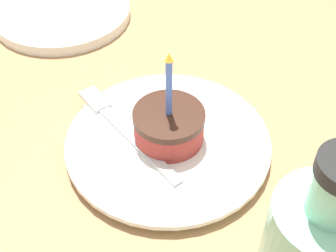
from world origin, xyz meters
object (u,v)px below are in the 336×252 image
(fork, at_px, (121,125))
(cake_slice, at_px, (169,125))
(side_plate, at_px, (62,12))
(plate, at_px, (168,142))

(fork, bearing_deg, cake_slice, 157.43)
(side_plate, bearing_deg, cake_slice, 116.71)
(cake_slice, bearing_deg, plate, 9.30)
(cake_slice, distance_m, side_plate, 0.35)
(plate, bearing_deg, cake_slice, -170.70)
(plate, distance_m, cake_slice, 0.03)
(plate, relative_size, cake_slice, 1.99)
(plate, xyz_separation_m, cake_slice, (-0.00, -0.00, 0.03))
(plate, bearing_deg, side_plate, -63.45)
(plate, bearing_deg, fork, -23.08)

